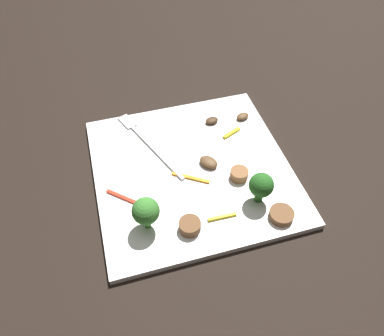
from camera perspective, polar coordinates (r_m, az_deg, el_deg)
ground_plane at (r=0.58m, az=0.00°, el=-0.69°), size 1.40×1.40×0.00m
plate at (r=0.58m, az=0.00°, el=-0.35°), size 0.30×0.30×0.01m
fork at (r=0.62m, az=-7.19°, el=4.23°), size 0.17×0.08×0.00m
broccoli_floret_0 at (r=0.52m, az=10.64°, el=-2.72°), size 0.04×0.04×0.05m
broccoli_floret_1 at (r=0.49m, az=-7.16°, el=-6.67°), size 0.04×0.04×0.06m
sausage_slice_0 at (r=0.56m, az=7.30°, el=-0.96°), size 0.04×0.04×0.01m
sausage_slice_1 at (r=0.51m, az=-0.34°, el=-8.92°), size 0.04×0.04×0.01m
sausage_slice_2 at (r=0.53m, az=13.65°, el=-7.04°), size 0.04×0.04×0.01m
mushroom_0 at (r=0.65m, az=3.08°, el=7.33°), size 0.02×0.03×0.01m
mushroom_1 at (r=0.66m, az=7.82°, el=7.90°), size 0.02×0.03×0.01m
mushroom_2 at (r=0.58m, az=2.46°, el=1.16°), size 0.04×0.04×0.01m
pepper_strip_0 at (r=0.52m, az=4.68°, el=-7.54°), size 0.01×0.04×0.00m
pepper_strip_1 at (r=0.55m, az=-10.92°, el=-4.35°), size 0.04×0.04×0.00m
pepper_strip_2 at (r=0.63m, az=6.13°, el=5.41°), size 0.02×0.03×0.00m
pepper_strip_3 at (r=0.56m, az=-0.22°, el=-1.50°), size 0.04×0.05×0.00m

